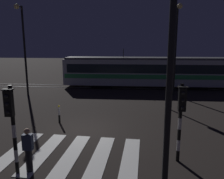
{
  "coord_description": "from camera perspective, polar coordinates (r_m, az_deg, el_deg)",
  "views": [
    {
      "loc": [
        2.49,
        -11.77,
        4.74
      ],
      "look_at": [
        1.15,
        4.56,
        1.4
      ],
      "focal_mm": 36.66,
      "sensor_mm": 36.0,
      "label": 1
    }
  ],
  "objects": [
    {
      "name": "rail_far",
      "position": [
        25.86,
        -0.92,
        0.99
      ],
      "size": [
        80.0,
        0.12,
        0.03
      ],
      "primitive_type": "cube",
      "color": "#59595E",
      "rests_on": "ground"
    },
    {
      "name": "traffic_light_corner_near_right",
      "position": [
        9.29,
        16.83,
        -5.33
      ],
      "size": [
        0.36,
        0.42,
        3.23
      ],
      "color": "black",
      "rests_on": "ground"
    },
    {
      "name": "street_lamp_trackside_right",
      "position": [
        21.03,
        15.77,
        11.69
      ],
      "size": [
        0.44,
        1.21,
        7.92
      ],
      "color": "black",
      "rests_on": "ground"
    },
    {
      "name": "street_lamp_near_kerb",
      "position": [
        5.98,
        14.82,
        6.49
      ],
      "size": [
        0.44,
        1.21,
        6.64
      ],
      "color": "black",
      "rests_on": "ground"
    },
    {
      "name": "traffic_light_kerb_mid_left",
      "position": [
        8.75,
        -23.8,
        -6.44
      ],
      "size": [
        0.36,
        0.42,
        3.32
      ],
      "color": "black",
      "rests_on": "ground"
    },
    {
      "name": "bollard_island_edge",
      "position": [
        14.15,
        -13.03,
        -5.98
      ],
      "size": [
        0.12,
        0.12,
        1.11
      ],
      "color": "black",
      "rests_on": "ground"
    },
    {
      "name": "traffic_light_corner_far_right",
      "position": [
        16.71,
        14.4,
        2.84
      ],
      "size": [
        0.36,
        0.42,
        3.52
      ],
      "color": "black",
      "rests_on": "ground"
    },
    {
      "name": "pedestrian_waiting_at_kerb",
      "position": [
        9.25,
        -20.15,
        -13.92
      ],
      "size": [
        0.36,
        0.24,
        1.71
      ],
      "color": "black",
      "rests_on": "ground"
    },
    {
      "name": "street_lamp_trackside_left",
      "position": [
        22.16,
        -21.35,
        11.36
      ],
      "size": [
        0.44,
        1.21,
        7.95
      ],
      "color": "black",
      "rests_on": "ground"
    },
    {
      "name": "tram",
      "position": [
        24.83,
        9.05,
        4.47
      ],
      "size": [
        18.16,
        2.58,
        4.15
      ],
      "color": "silver",
      "rests_on": "ground"
    },
    {
      "name": "crosswalk_zebra",
      "position": [
        10.44,
        -10.01,
        -15.61
      ],
      "size": [
        6.02,
        4.29,
        0.02
      ],
      "color": "silver",
      "rests_on": "ground"
    },
    {
      "name": "ground_plane",
      "position": [
        12.94,
        -6.85,
        -10.07
      ],
      "size": [
        120.0,
        120.0,
        0.0
      ],
      "primitive_type": "plane",
      "color": "black"
    },
    {
      "name": "rail_near",
      "position": [
        24.46,
        -1.24,
        0.38
      ],
      "size": [
        80.0,
        0.12,
        0.03
      ],
      "primitive_type": "cube",
      "color": "#59595E",
      "rests_on": "ground"
    }
  ]
}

